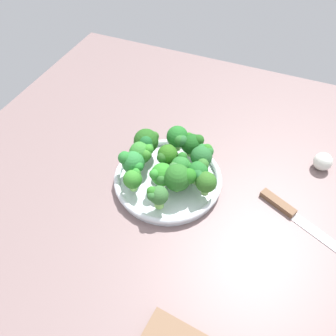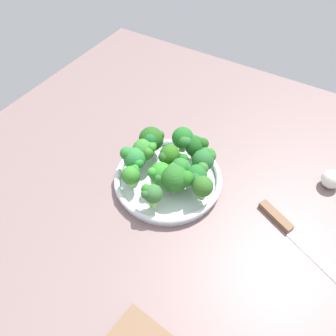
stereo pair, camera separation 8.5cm
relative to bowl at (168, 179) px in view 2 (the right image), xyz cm
name	(u,v)px [view 2 (the right image)]	position (x,y,z in cm)	size (l,w,h in cm)	color
ground_plane	(176,197)	(3.73, -2.18, -2.69)	(130.00, 130.00, 2.50)	slate
bowl	(168,179)	(0.00, 0.00, 0.00)	(28.09, 28.09, 2.83)	silver
broccoli_floret_0	(160,174)	(-0.27, -3.22, 5.04)	(5.81, 6.03, 6.48)	#84C363
broccoli_floret_1	(169,155)	(-1.61, 3.27, 5.37)	(5.23, 6.07, 6.72)	#7FB951
broccoli_floret_2	(131,175)	(-6.22, -7.00, 5.02)	(4.68, 4.88, 5.97)	#96DA68
broccoli_floret_3	(197,175)	(7.73, 0.92, 5.53)	(5.14, 6.37, 6.67)	#9EDA74
broccoli_floret_4	(197,146)	(2.78, 10.02, 5.13)	(5.95, 5.60, 6.37)	#7BC357
broccoli_floret_5	(145,150)	(-7.87, 1.59, 5.40)	(6.35, 6.25, 6.81)	#9DD164
broccoli_floret_6	(152,194)	(1.45, -9.70, 5.47)	(5.04, 4.76, 6.56)	#81C154
broccoli_floret_7	(133,159)	(-8.71, -2.63, 5.18)	(6.88, 5.87, 6.82)	#90D571
broccoli_floret_8	(183,139)	(-1.06, 9.59, 6.00)	(6.30, 6.10, 7.49)	#98D56D
broccoli_floret_9	(181,167)	(2.91, 1.59, 4.84)	(5.33, 5.72, 6.00)	#83B355
broccoli_floret_10	(203,186)	(10.51, -1.63, 5.55)	(5.26, 5.16, 6.81)	#88C15F
broccoli_floret_11	(152,139)	(-8.56, 5.69, 5.50)	(6.69, 6.83, 7.29)	#82C354
broccoli_floret_12	(205,159)	(6.86, 6.57, 5.52)	(5.63, 6.25, 6.82)	#8FCE65
broccoli_floret_13	(176,178)	(4.04, -2.81, 5.79)	(7.82, 6.86, 7.71)	#78BA4D
knife	(290,231)	(32.29, 2.00, -0.89)	(25.13, 13.40, 1.50)	silver
garlic_bulb	(331,179)	(36.37, 20.96, 1.04)	(4.96, 4.96, 4.96)	silver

